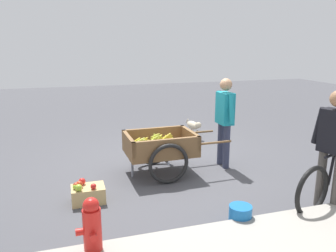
# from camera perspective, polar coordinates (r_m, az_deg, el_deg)

# --- Properties ---
(ground_plane) EXTENTS (24.00, 24.00, 0.00)m
(ground_plane) POSITION_cam_1_polar(r_m,az_deg,el_deg) (5.99, 0.82, -6.63)
(ground_plane) COLOR #47474C
(fruit_cart) EXTENTS (1.67, 0.95, 0.69)m
(fruit_cart) POSITION_cam_1_polar(r_m,az_deg,el_deg) (5.47, -1.40, -3.78)
(fruit_cart) COLOR brown
(fruit_cart) RESTS_ON ground
(vendor_person) EXTENTS (0.21, 0.59, 1.53)m
(vendor_person) POSITION_cam_1_polar(r_m,az_deg,el_deg) (5.78, 9.61, 1.83)
(vendor_person) COLOR #333851
(vendor_person) RESTS_ON ground
(bicycle) EXTENTS (1.60, 0.64, 0.85)m
(bicycle) POSITION_cam_1_polar(r_m,az_deg,el_deg) (4.95, 26.49, -8.29)
(bicycle) COLOR black
(bicycle) RESTS_ON ground
(cyclist_person) EXTENTS (0.29, 0.57, 1.55)m
(cyclist_person) POSITION_cam_1_polar(r_m,az_deg,el_deg) (4.65, 26.32, -2.22)
(cyclist_person) COLOR #4C4742
(cyclist_person) RESTS_ON ground
(dog) EXTENTS (0.23, 0.67, 0.40)m
(dog) POSITION_cam_1_polar(r_m,az_deg,el_deg) (7.69, 4.34, 0.08)
(dog) COLOR beige
(dog) RESTS_ON ground
(fire_hydrant) EXTENTS (0.25, 0.25, 0.67)m
(fire_hydrant) POSITION_cam_1_polar(r_m,az_deg,el_deg) (3.49, -12.75, -16.81)
(fire_hydrant) COLOR red
(fire_hydrant) RESTS_ON ground
(plastic_bucket) EXTENTS (0.27, 0.27, 0.25)m
(plastic_bucket) POSITION_cam_1_polar(r_m,az_deg,el_deg) (4.17, 12.16, -14.66)
(plastic_bucket) COLOR #1966B2
(plastic_bucket) RESTS_ON ground
(apple_crate) EXTENTS (0.44, 0.32, 0.32)m
(apple_crate) POSITION_cam_1_polar(r_m,az_deg,el_deg) (4.74, -13.53, -11.04)
(apple_crate) COLOR tan
(apple_crate) RESTS_ON ground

